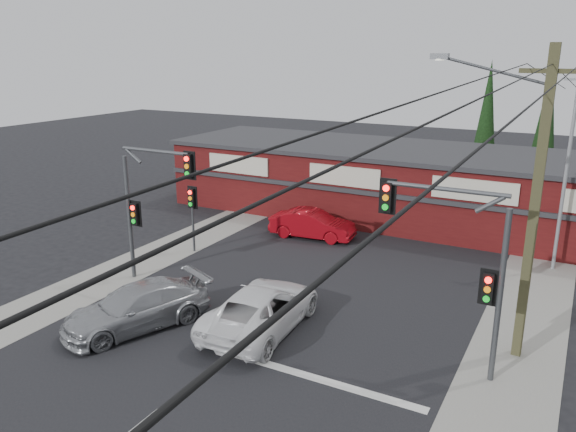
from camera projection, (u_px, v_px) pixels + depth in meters
The scene contains 18 objects.
ground at pixel (253, 334), 20.12m from camera, with size 120.00×120.00×0.00m, color black.
road_strip at pixel (313, 285), 24.34m from camera, with size 14.00×70.00×0.01m, color black.
verge_left at pixel (161, 253), 28.21m from camera, with size 3.00×70.00×0.02m, color gray.
verge_right at pixel (523, 329), 20.47m from camera, with size 3.00×70.00×0.02m, color gray.
stop_line at pixel (324, 380), 17.26m from camera, with size 6.50×0.35×0.01m, color silver.
white_suv at pixel (262, 308), 20.35m from camera, with size 2.65×5.74×1.60m, color white.
silver_suv at pixel (137, 307), 20.44m from camera, with size 2.21×5.44×1.58m, color #A6A8AB.
red_sedan at pixel (312, 224), 30.35m from camera, with size 1.60×4.60×1.52m, color #9C0912.
lane_dashes at pixel (326, 274), 25.46m from camera, with size 0.12×50.26×0.01m.
shop_building at pixel (385, 181), 34.31m from camera, with size 27.30×8.40×4.22m.
conifer_near at pixel (487, 118), 37.25m from camera, with size 1.80×1.80×9.25m.
conifer_far at pixel (546, 118), 37.34m from camera, with size 1.80×1.80×9.25m.
traffic_mast_left at pixel (146, 195), 23.63m from camera, with size 3.77×0.27×5.97m.
traffic_mast_right at pixel (464, 254), 16.73m from camera, with size 3.96×0.27×5.97m.
pedestal_signal at pixel (192, 205), 27.79m from camera, with size 0.55×0.27×3.38m.
utility_pole at pixel (531, 198), 17.31m from camera, with size 4.38×0.59×10.00m.
steel_pole at pixel (567, 170), 24.83m from camera, with size 1.20×0.16×9.00m.
power_lines at pixel (530, 87), 11.62m from camera, with size 2.01×29.00×1.22m.
Camera 1 is at (9.71, -15.33, 9.75)m, focal length 35.00 mm.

